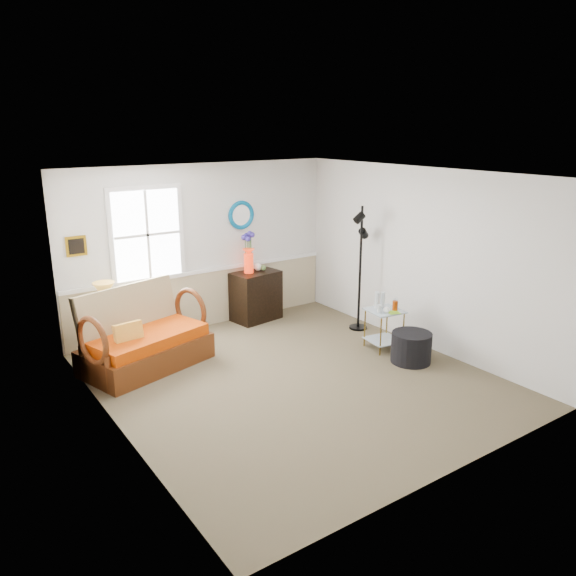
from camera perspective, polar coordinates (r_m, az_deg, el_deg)
floor at (r=7.33m, az=0.57°, el=-9.24°), size 4.50×5.00×0.01m
ceiling at (r=6.64m, az=0.63°, el=11.47°), size 4.50×5.00×0.01m
walls at (r=6.87m, az=0.60°, el=0.60°), size 4.51×5.01×2.60m
wainscot at (r=9.16m, az=-8.40°, el=-1.10°), size 4.46×0.02×0.90m
chair_rail at (r=9.03m, az=-8.49°, el=1.74°), size 4.46×0.04×0.06m
window at (r=8.54m, az=-14.11°, el=5.27°), size 1.14×0.06×1.44m
picture at (r=8.26m, az=-20.73°, el=4.00°), size 0.28×0.03×0.28m
mirror at (r=9.19m, az=-4.80°, el=7.40°), size 0.47×0.07×0.47m
loveseat at (r=7.73m, az=-14.35°, el=-4.07°), size 1.83×1.35×1.07m
throw_pillow at (r=7.51m, az=-15.85°, el=-4.80°), size 0.38×0.13×0.37m
lamp_stand at (r=8.25m, az=-17.74°, el=-4.95°), size 0.38×0.38×0.56m
table_lamp at (r=8.08m, az=-18.08°, el=-1.30°), size 0.40×0.40×0.54m
potted_plant at (r=8.10m, az=-17.10°, el=-2.08°), size 0.40×0.43×0.29m
cabinet at (r=9.37m, az=-3.29°, el=-0.81°), size 0.83×0.60×0.82m
flower_vase at (r=9.14m, az=-4.04°, el=3.59°), size 0.26×0.26×0.67m
side_table at (r=8.29m, az=9.71°, el=-4.16°), size 0.53×0.53×0.59m
tabletop_items at (r=8.17m, az=10.05°, el=-1.38°), size 0.54×0.54×0.24m
floor_lamp at (r=8.84m, az=7.34°, el=1.93°), size 0.29×0.29×1.97m
ottoman at (r=7.93m, az=12.41°, el=-5.92°), size 0.71×0.71×0.42m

